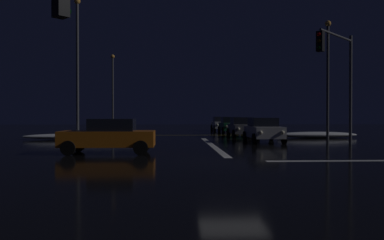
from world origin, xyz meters
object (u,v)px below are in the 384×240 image
object	(u,v)px
sedan_silver	(263,130)
streetlamp_left_far	(113,87)
sedan_green	(230,125)
streetlamp_left_near	(77,59)
streetlamp_right_near	(328,70)
sedan_white	(221,124)
sedan_gray	(242,127)
sedan_orange_crossing	(109,136)
traffic_signal_ne	(339,67)

from	to	relation	value
sedan_silver	streetlamp_left_far	world-z (taller)	streetlamp_left_far
sedan_green	streetlamp_left_near	world-z (taller)	streetlamp_left_near
streetlamp_left_near	streetlamp_right_near	bearing A→B (deg)	0.00
sedan_white	sedan_green	bearing A→B (deg)	-88.53
sedan_silver	streetlamp_left_near	size ratio (longest dim) A/B	0.43
sedan_silver	sedan_gray	size ratio (longest dim) A/B	1.00
sedan_gray	streetlamp_left_far	xyz separation A→B (m)	(-12.26, 13.00, 4.13)
sedan_silver	sedan_orange_crossing	bearing A→B (deg)	-141.17
sedan_orange_crossing	streetlamp_right_near	distance (m)	17.90
sedan_green	streetlamp_right_near	world-z (taller)	streetlamp_right_near
sedan_white	streetlamp_left_far	bearing A→B (deg)	176.87
sedan_white	streetlamp_left_near	size ratio (longest dim) A/B	0.43
sedan_gray	sedan_silver	bearing A→B (deg)	-87.29
traffic_signal_ne	streetlamp_left_near	xyz separation A→B (m)	(-16.05, 6.45, 1.25)
sedan_green	streetlamp_left_far	size ratio (longest dim) A/B	0.51
sedan_silver	sedan_white	bearing A→B (deg)	91.47
sedan_green	sedan_orange_crossing	xyz separation A→B (m)	(-8.38, -19.41, 0.00)
traffic_signal_ne	streetlamp_left_far	world-z (taller)	streetlamp_left_far
streetlamp_left_near	sedan_gray	bearing A→B (deg)	13.77
streetlamp_left_near	sedan_silver	bearing A→B (deg)	-13.99
sedan_silver	streetlamp_left_near	world-z (taller)	streetlamp_left_near
traffic_signal_ne	sedan_green	bearing A→B (deg)	103.65
streetlamp_right_near	sedan_green	bearing A→B (deg)	121.88
sedan_green	sedan_white	bearing A→B (deg)	91.47
streetlamp_left_near	streetlamp_left_far	world-z (taller)	streetlamp_left_near
sedan_green	sedan_orange_crossing	bearing A→B (deg)	-113.34
sedan_silver	streetlamp_right_near	bearing A→B (deg)	29.81
sedan_gray	sedan_white	xyz separation A→B (m)	(-0.18, 12.34, 0.00)
sedan_silver	sedan_green	bearing A→B (deg)	91.47
sedan_gray	streetlamp_right_near	bearing A→B (deg)	-27.59
sedan_white	streetlamp_left_near	distance (m)	20.13
sedan_green	streetlamp_right_near	xyz separation A→B (m)	(5.78, -9.29, 4.19)
sedan_green	sedan_white	xyz separation A→B (m)	(-0.16, 6.05, 0.00)
traffic_signal_ne	streetlamp_right_near	xyz separation A→B (m)	(1.95, 6.45, 0.54)
sedan_orange_crossing	streetlamp_left_near	xyz separation A→B (m)	(-3.85, 10.13, 4.91)
sedan_gray	streetlamp_left_far	bearing A→B (deg)	133.33
streetlamp_left_far	traffic_signal_ne	bearing A→B (deg)	-54.43
sedan_silver	streetlamp_left_near	distance (m)	13.83
sedan_orange_crossing	streetlamp_left_far	bearing A→B (deg)	98.39
sedan_orange_crossing	sedan_silver	bearing A→B (deg)	38.83
sedan_white	sedan_orange_crossing	size ratio (longest dim) A/B	1.00
sedan_orange_crossing	sedan_green	bearing A→B (deg)	66.66
sedan_gray	sedan_orange_crossing	distance (m)	15.59
sedan_green	streetlamp_right_near	size ratio (longest dim) A/B	0.50
streetlamp_left_far	streetlamp_right_near	size ratio (longest dim) A/B	0.99
sedan_silver	sedan_gray	xyz separation A→B (m)	(-0.29, 6.13, 0.00)
sedan_orange_crossing	streetlamp_left_far	size ratio (longest dim) A/B	0.51
sedan_silver	streetlamp_left_far	size ratio (longest dim) A/B	0.51
traffic_signal_ne	streetlamp_left_far	distance (m)	27.61
sedan_silver	sedan_orange_crossing	world-z (taller)	same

